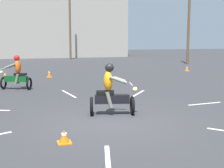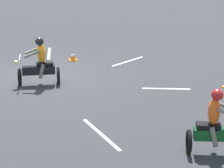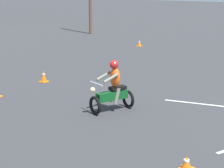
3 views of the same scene
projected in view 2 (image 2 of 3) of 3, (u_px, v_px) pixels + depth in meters
The scene contains 8 objects.
ground_plane at pixel (43, 76), 15.74m from camera, with size 120.00×120.00×0.00m, color #333335.
motorcycle_rider_foreground at pixel (39, 64), 14.70m from camera, with size 1.56×0.94×1.66m.
motorcycle_rider_background at pixel (216, 126), 10.21m from camera, with size 1.53×1.14×1.66m.
traffic_cone_mid_left at pixel (73, 57), 17.52m from camera, with size 0.32×0.32×0.32m.
lane_stripe_n at pixel (101, 134), 11.42m from camera, with size 0.10×2.05×0.01m, color silver.
lane_stripe_nw at pixel (166, 89), 14.55m from camera, with size 0.10×1.60×0.01m, color silver.
lane_stripe_sw at pixel (128, 61), 17.43m from camera, with size 0.10×1.77×0.01m, color silver.
lane_stripe_s at pixel (49, 53), 18.50m from camera, with size 0.10×1.77×0.01m, color silver.
Camera 2 is at (3.08, 14.74, 5.20)m, focal length 70.00 mm.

